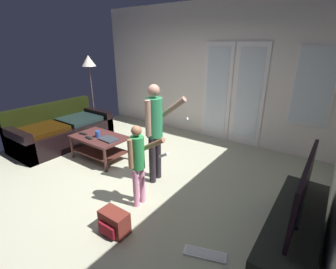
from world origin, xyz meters
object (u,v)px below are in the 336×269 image
(person_child, at_px, (138,159))
(dvd_remote_slim, at_px, (89,138))
(floor_lamp, at_px, (89,66))
(tv_remote_black, at_px, (83,134))
(leather_couch, at_px, (62,131))
(loose_keyboard, at_px, (205,254))
(backpack, at_px, (114,222))
(cup_near_edge, at_px, (98,134))
(laptop_closed, at_px, (109,139))
(flat_screen_tv, at_px, (303,189))
(coffee_table, at_px, (100,142))
(person_adult, at_px, (155,126))
(tv_stand, at_px, (293,235))

(person_child, xyz_separation_m, dvd_remote_slim, (-1.59, 0.43, -0.21))
(floor_lamp, bearing_deg, tv_remote_black, -44.76)
(leather_couch, relative_size, loose_keyboard, 4.27)
(backpack, xyz_separation_m, cup_near_edge, (-1.62, 1.14, 0.37))
(backpack, xyz_separation_m, laptop_closed, (-1.35, 1.16, 0.33))
(loose_keyboard, xyz_separation_m, cup_near_edge, (-2.62, 0.82, 0.50))
(flat_screen_tv, bearing_deg, floor_lamp, 163.46)
(coffee_table, xyz_separation_m, backpack, (1.63, -1.17, -0.19))
(loose_keyboard, bearing_deg, leather_couch, 167.54)
(laptop_closed, relative_size, cup_near_edge, 2.88)
(cup_near_edge, distance_m, tv_remote_black, 0.35)
(floor_lamp, distance_m, loose_keyboard, 4.92)
(backpack, distance_m, tv_remote_black, 2.25)
(person_child, height_order, loose_keyboard, person_child)
(person_adult, bearing_deg, coffee_table, -179.44)
(flat_screen_tv, distance_m, backpack, 2.00)
(laptop_closed, relative_size, dvd_remote_slim, 1.96)
(leather_couch, distance_m, coffee_table, 1.25)
(flat_screen_tv, relative_size, floor_lamp, 0.70)
(tv_stand, relative_size, backpack, 4.72)
(flat_screen_tv, xyz_separation_m, cup_near_edge, (-3.32, 0.28, -0.26))
(person_child, bearing_deg, leather_couch, 167.66)
(tv_stand, distance_m, cup_near_edge, 3.34)
(person_adult, relative_size, backpack, 4.45)
(flat_screen_tv, height_order, laptop_closed, flat_screen_tv)
(leather_couch, height_order, cup_near_edge, leather_couch)
(coffee_table, distance_m, loose_keyboard, 2.78)
(person_child, height_order, laptop_closed, person_child)
(leather_couch, xyz_separation_m, flat_screen_tv, (4.57, -0.31, 0.48))
(flat_screen_tv, relative_size, laptop_closed, 3.74)
(loose_keyboard, relative_size, cup_near_edge, 3.96)
(cup_near_edge, relative_size, dvd_remote_slim, 0.68)
(floor_lamp, height_order, dvd_remote_slim, floor_lamp)
(coffee_table, distance_m, dvd_remote_slim, 0.23)
(coffee_table, bearing_deg, dvd_remote_slim, -109.77)
(dvd_remote_slim, bearing_deg, person_child, -6.44)
(leather_couch, bearing_deg, flat_screen_tv, -3.94)
(coffee_table, xyz_separation_m, cup_near_edge, (0.01, -0.03, 0.18))
(floor_lamp, bearing_deg, cup_near_edge, -36.30)
(coffee_table, height_order, backpack, coffee_table)
(flat_screen_tv, distance_m, person_child, 1.83)
(flat_screen_tv, height_order, person_child, person_child)
(backpack, xyz_separation_m, tv_remote_black, (-1.96, 1.06, 0.33))
(tv_stand, height_order, person_child, person_child)
(flat_screen_tv, xyz_separation_m, person_adult, (-2.01, 0.33, 0.14))
(person_adult, distance_m, tv_remote_black, 1.71)
(person_adult, height_order, person_child, person_adult)
(leather_couch, relative_size, laptop_closed, 5.89)
(floor_lamp, bearing_deg, person_child, -29.33)
(leather_couch, xyz_separation_m, tv_remote_black, (0.92, -0.11, 0.17))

